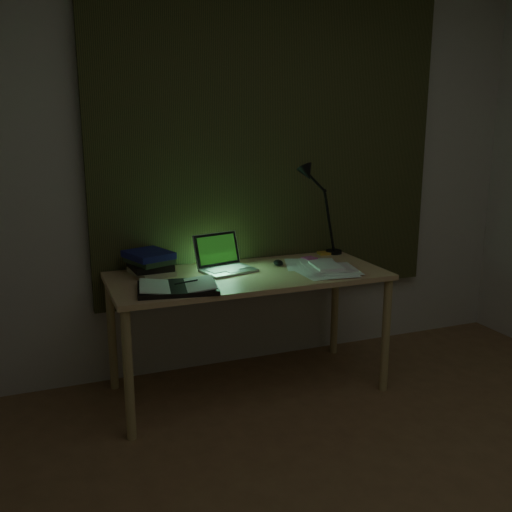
{
  "coord_description": "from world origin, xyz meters",
  "views": [
    {
      "loc": [
        -1.37,
        -1.27,
        1.51
      ],
      "look_at": [
        -0.3,
        1.47,
        0.82
      ],
      "focal_mm": 40.0,
      "sensor_mm": 36.0,
      "label": 1
    }
  ],
  "objects_px": {
    "book_stack": "(149,262)",
    "loose_papers": "(317,267)",
    "open_textbook": "(177,287)",
    "desk_lamp": "(335,210)",
    "desk": "(248,332)",
    "laptop": "(228,254)"
  },
  "relations": [
    {
      "from": "book_stack",
      "to": "loose_papers",
      "type": "distance_m",
      "value": 0.95
    },
    {
      "from": "loose_papers",
      "to": "open_textbook",
      "type": "bearing_deg",
      "value": -171.14
    },
    {
      "from": "book_stack",
      "to": "loose_papers",
      "type": "bearing_deg",
      "value": -14.02
    },
    {
      "from": "book_stack",
      "to": "desk_lamp",
      "type": "height_order",
      "value": "desk_lamp"
    },
    {
      "from": "desk",
      "to": "book_stack",
      "type": "bearing_deg",
      "value": 159.78
    },
    {
      "from": "loose_papers",
      "to": "desk",
      "type": "bearing_deg",
      "value": 174.29
    },
    {
      "from": "book_stack",
      "to": "desk_lamp",
      "type": "relative_size",
      "value": 0.44
    },
    {
      "from": "book_stack",
      "to": "desk_lamp",
      "type": "distance_m",
      "value": 1.22
    },
    {
      "from": "loose_papers",
      "to": "laptop",
      "type": "bearing_deg",
      "value": 166.45
    },
    {
      "from": "open_textbook",
      "to": "desk_lamp",
      "type": "distance_m",
      "value": 1.24
    },
    {
      "from": "desk",
      "to": "loose_papers",
      "type": "height_order",
      "value": "loose_papers"
    },
    {
      "from": "desk",
      "to": "book_stack",
      "type": "distance_m",
      "value": 0.68
    },
    {
      "from": "desk",
      "to": "laptop",
      "type": "bearing_deg",
      "value": 138.18
    },
    {
      "from": "book_stack",
      "to": "desk_lamp",
      "type": "xyz_separation_m",
      "value": [
        1.2,
        0.08,
        0.21
      ]
    },
    {
      "from": "open_textbook",
      "to": "laptop",
      "type": "bearing_deg",
      "value": 45.03
    },
    {
      "from": "open_textbook",
      "to": "desk_lamp",
      "type": "bearing_deg",
      "value": 30.98
    },
    {
      "from": "desk_lamp",
      "to": "laptop",
      "type": "bearing_deg",
      "value": -167.29
    },
    {
      "from": "loose_papers",
      "to": "desk_lamp",
      "type": "xyz_separation_m",
      "value": [
        0.28,
        0.31,
        0.27
      ]
    },
    {
      "from": "open_textbook",
      "to": "book_stack",
      "type": "bearing_deg",
      "value": 110.78
    },
    {
      "from": "open_textbook",
      "to": "desk_lamp",
      "type": "height_order",
      "value": "desk_lamp"
    },
    {
      "from": "laptop",
      "to": "desk_lamp",
      "type": "relative_size",
      "value": 0.57
    },
    {
      "from": "desk_lamp",
      "to": "open_textbook",
      "type": "bearing_deg",
      "value": -159.67
    }
  ]
}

